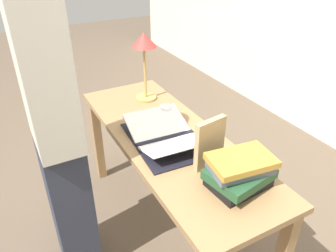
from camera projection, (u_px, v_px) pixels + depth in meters
name	position (u px, v px, depth m)	size (l,w,h in m)	color
ground_plane	(169.00, 226.00, 2.24)	(12.00, 12.00, 0.00)	brown
reading_desk	(169.00, 151.00, 1.93)	(1.58, 0.55, 0.73)	#937047
open_book	(165.00, 136.00, 1.82)	(0.55, 0.39, 0.09)	black
book_stack_tall	(240.00, 172.00, 1.47)	(0.26, 0.31, 0.16)	black
book_standing_upright	(210.00, 143.00, 1.57)	(0.06, 0.18, 0.26)	tan
reading_lamp	(144.00, 48.00, 2.11)	(0.16, 0.16, 0.46)	tan
coffee_mug	(166.00, 112.00, 2.03)	(0.08, 0.11, 0.09)	white
person_reader	(57.00, 136.00, 1.58)	(0.36, 0.22, 1.78)	#2D3342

